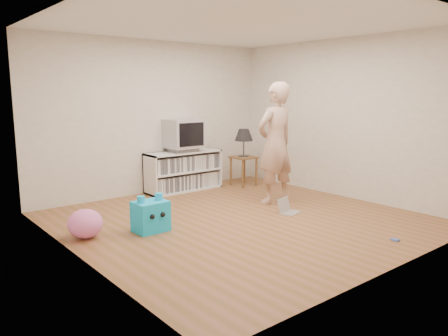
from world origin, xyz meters
TOP-DOWN VIEW (x-y plane):
  - ground at (0.00, 0.00)m, footprint 4.50×4.50m
  - walls at (0.00, 0.00)m, footprint 4.52×4.52m
  - ceiling at (0.00, 0.00)m, footprint 4.50×4.50m
  - media_unit at (0.43, 2.04)m, footprint 1.40×0.45m
  - dvd_deck at (0.43, 2.02)m, footprint 0.45×0.35m
  - crt_tv at (0.43, 2.02)m, footprint 0.60×0.53m
  - side_table at (1.53, 1.65)m, footprint 0.42×0.42m
  - table_lamp at (1.53, 1.65)m, footprint 0.34×0.34m
  - person at (1.04, 0.36)m, footprint 0.70×0.46m
  - laptop at (0.76, -0.17)m, footprint 0.36×0.32m
  - playing_cards at (0.85, -1.82)m, footprint 0.07×0.09m
  - plush_blue at (-1.21, 0.33)m, footprint 0.41×0.36m
  - plush_pink at (-1.95, 0.59)m, footprint 0.49×0.49m

SIDE VIEW (x-z plane):
  - ground at x=0.00m, z-range 0.00..0.00m
  - playing_cards at x=0.85m, z-range 0.00..0.02m
  - laptop at x=0.76m, z-range -0.05..0.17m
  - plush_pink at x=-1.95m, z-range 0.00..0.35m
  - plush_blue at x=-1.21m, z-range -0.04..0.44m
  - media_unit at x=0.43m, z-range 0.00..0.70m
  - side_table at x=1.53m, z-range 0.14..0.69m
  - dvd_deck at x=0.43m, z-range 0.70..0.77m
  - table_lamp at x=1.53m, z-range 0.68..1.20m
  - person at x=1.04m, z-range 0.00..1.89m
  - crt_tv at x=0.43m, z-range 0.77..1.27m
  - walls at x=0.00m, z-range 0.00..2.60m
  - ceiling at x=0.00m, z-range 2.60..2.60m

